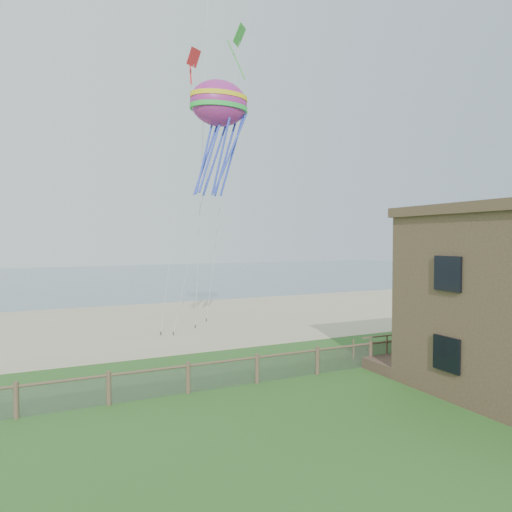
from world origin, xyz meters
name	(u,v)px	position (x,y,z in m)	size (l,w,h in m)	color
ground	(342,439)	(0.00, 0.00, 0.00)	(160.00, 160.00, 0.00)	#2E591E
sand_beach	(165,322)	(0.00, 22.00, 0.00)	(72.00, 20.00, 0.02)	tan
ocean	(98,278)	(0.00, 66.00, 0.00)	(160.00, 68.00, 0.02)	slate
chainlink_fence	(257,370)	(0.00, 6.00, 0.55)	(36.20, 0.20, 1.25)	brown
motel_deck	(490,351)	(13.00, 5.00, 0.25)	(15.00, 2.00, 0.50)	brown
picnic_table	(426,358)	(8.53, 5.00, 0.36)	(1.70, 1.28, 0.72)	brown
octopus_kite	(219,135)	(1.32, 13.97, 12.15)	(3.49, 2.46, 7.19)	#FE2E28
kite_red	(194,64)	(-0.40, 13.33, 15.78)	(0.94, 0.70, 1.61)	red
kite_green	(239,48)	(3.79, 16.72, 18.64)	(1.26, 0.70, 2.93)	green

